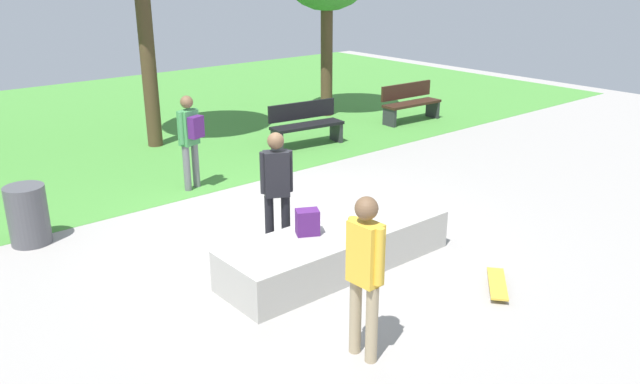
{
  "coord_description": "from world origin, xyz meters",
  "views": [
    {
      "loc": [
        -5.21,
        -6.9,
        3.7
      ],
      "look_at": [
        -0.32,
        -1.06,
        0.93
      ],
      "focal_mm": 35.74,
      "sensor_mm": 36.0,
      "label": 1
    }
  ],
  "objects_px": {
    "trash_bin": "(28,215)",
    "skater_watching": "(277,184)",
    "skateboard_by_ledge": "(497,284)",
    "pedestrian_with_backpack": "(190,134)",
    "concrete_ledge": "(337,249)",
    "park_bench_center_lawn": "(306,123)",
    "park_bench_far_right": "(410,102)",
    "backpack_on_ledge": "(307,222)",
    "skater_performing_trick": "(365,267)"
  },
  "relations": [
    {
      "from": "trash_bin",
      "to": "skater_watching",
      "type": "bearing_deg",
      "value": -44.47
    },
    {
      "from": "skateboard_by_ledge",
      "to": "skater_watching",
      "type": "bearing_deg",
      "value": 118.7
    },
    {
      "from": "trash_bin",
      "to": "pedestrian_with_backpack",
      "type": "height_order",
      "value": "pedestrian_with_backpack"
    },
    {
      "from": "concrete_ledge",
      "to": "park_bench_center_lawn",
      "type": "relative_size",
      "value": 1.9
    },
    {
      "from": "skateboard_by_ledge",
      "to": "park_bench_far_right",
      "type": "xyz_separation_m",
      "value": [
        5.52,
        6.48,
        0.42
      ]
    },
    {
      "from": "skater_watching",
      "to": "park_bench_far_right",
      "type": "bearing_deg",
      "value": 29.74
    },
    {
      "from": "backpack_on_ledge",
      "to": "pedestrian_with_backpack",
      "type": "bearing_deg",
      "value": 110.99
    },
    {
      "from": "skateboard_by_ledge",
      "to": "park_bench_center_lawn",
      "type": "xyz_separation_m",
      "value": [
        2.19,
        6.4,
        0.42
      ]
    },
    {
      "from": "concrete_ledge",
      "to": "skater_watching",
      "type": "distance_m",
      "value": 1.16
    },
    {
      "from": "backpack_on_ledge",
      "to": "skater_performing_trick",
      "type": "relative_size",
      "value": 0.19
    },
    {
      "from": "concrete_ledge",
      "to": "trash_bin",
      "type": "height_order",
      "value": "trash_bin"
    },
    {
      "from": "backpack_on_ledge",
      "to": "trash_bin",
      "type": "distance_m",
      "value": 3.96
    },
    {
      "from": "backpack_on_ledge",
      "to": "park_bench_far_right",
      "type": "bearing_deg",
      "value": 61.7
    },
    {
      "from": "skater_performing_trick",
      "to": "park_bench_far_right",
      "type": "height_order",
      "value": "skater_performing_trick"
    },
    {
      "from": "pedestrian_with_backpack",
      "to": "trash_bin",
      "type": "bearing_deg",
      "value": -169.23
    },
    {
      "from": "park_bench_far_right",
      "to": "pedestrian_with_backpack",
      "type": "xyz_separation_m",
      "value": [
        -6.52,
        -0.98,
        0.49
      ]
    },
    {
      "from": "park_bench_far_right",
      "to": "skateboard_by_ledge",
      "type": "bearing_deg",
      "value": -130.42
    },
    {
      "from": "skater_watching",
      "to": "trash_bin",
      "type": "relative_size",
      "value": 1.98
    },
    {
      "from": "skateboard_by_ledge",
      "to": "trash_bin",
      "type": "xyz_separation_m",
      "value": [
        -3.86,
        4.96,
        0.35
      ]
    },
    {
      "from": "skater_performing_trick",
      "to": "skateboard_by_ledge",
      "type": "bearing_deg",
      "value": -0.81
    },
    {
      "from": "backpack_on_ledge",
      "to": "concrete_ledge",
      "type": "bearing_deg",
      "value": 5.54
    },
    {
      "from": "skater_watching",
      "to": "park_bench_center_lawn",
      "type": "bearing_deg",
      "value": 47.2
    },
    {
      "from": "concrete_ledge",
      "to": "skateboard_by_ledge",
      "type": "height_order",
      "value": "concrete_ledge"
    },
    {
      "from": "trash_bin",
      "to": "pedestrian_with_backpack",
      "type": "relative_size",
      "value": 0.52
    },
    {
      "from": "skateboard_by_ledge",
      "to": "pedestrian_with_backpack",
      "type": "relative_size",
      "value": 0.46
    },
    {
      "from": "backpack_on_ledge",
      "to": "skateboard_by_ledge",
      "type": "distance_m",
      "value": 2.4
    },
    {
      "from": "skateboard_by_ledge",
      "to": "park_bench_far_right",
      "type": "height_order",
      "value": "park_bench_far_right"
    },
    {
      "from": "pedestrian_with_backpack",
      "to": "backpack_on_ledge",
      "type": "bearing_deg",
      "value": -96.93
    },
    {
      "from": "backpack_on_ledge",
      "to": "skater_performing_trick",
      "type": "distance_m",
      "value": 1.95
    },
    {
      "from": "concrete_ledge",
      "to": "skater_performing_trick",
      "type": "distance_m",
      "value": 2.1
    },
    {
      "from": "concrete_ledge",
      "to": "backpack_on_ledge",
      "type": "distance_m",
      "value": 0.57
    },
    {
      "from": "skateboard_by_ledge",
      "to": "concrete_ledge",
      "type": "bearing_deg",
      "value": 123.26
    },
    {
      "from": "skater_performing_trick",
      "to": "concrete_ledge",
      "type": "bearing_deg",
      "value": 55.96
    },
    {
      "from": "skateboard_by_ledge",
      "to": "park_bench_far_right",
      "type": "bearing_deg",
      "value": 49.58
    },
    {
      "from": "skateboard_by_ledge",
      "to": "park_bench_far_right",
      "type": "relative_size",
      "value": 0.46
    },
    {
      "from": "skater_watching",
      "to": "pedestrian_with_backpack",
      "type": "distance_m",
      "value": 2.99
    },
    {
      "from": "skater_performing_trick",
      "to": "backpack_on_ledge",
      "type": "bearing_deg",
      "value": 67.47
    },
    {
      "from": "concrete_ledge",
      "to": "skateboard_by_ledge",
      "type": "distance_m",
      "value": 2.0
    },
    {
      "from": "skateboard_by_ledge",
      "to": "trash_bin",
      "type": "bearing_deg",
      "value": 127.88
    },
    {
      "from": "concrete_ledge",
      "to": "park_bench_center_lawn",
      "type": "xyz_separation_m",
      "value": [
        3.28,
        4.73,
        0.22
      ]
    },
    {
      "from": "concrete_ledge",
      "to": "skater_watching",
      "type": "relative_size",
      "value": 1.89
    },
    {
      "from": "concrete_ledge",
      "to": "skater_watching",
      "type": "height_order",
      "value": "skater_watching"
    },
    {
      "from": "skater_performing_trick",
      "to": "trash_bin",
      "type": "bearing_deg",
      "value": 108.65
    },
    {
      "from": "park_bench_far_right",
      "to": "trash_bin",
      "type": "height_order",
      "value": "park_bench_far_right"
    },
    {
      "from": "skater_performing_trick",
      "to": "park_bench_center_lawn",
      "type": "relative_size",
      "value": 1.03
    },
    {
      "from": "skateboard_by_ledge",
      "to": "pedestrian_with_backpack",
      "type": "xyz_separation_m",
      "value": [
        -1.01,
        5.5,
        0.9
      ]
    },
    {
      "from": "park_bench_center_lawn",
      "to": "concrete_ledge",
      "type": "bearing_deg",
      "value": -124.75
    },
    {
      "from": "skateboard_by_ledge",
      "to": "pedestrian_with_backpack",
      "type": "distance_m",
      "value": 5.66
    },
    {
      "from": "skater_performing_trick",
      "to": "skater_watching",
      "type": "bearing_deg",
      "value": 72.12
    },
    {
      "from": "concrete_ledge",
      "to": "park_bench_far_right",
      "type": "relative_size",
      "value": 1.93
    }
  ]
}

